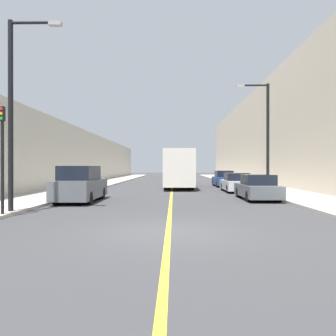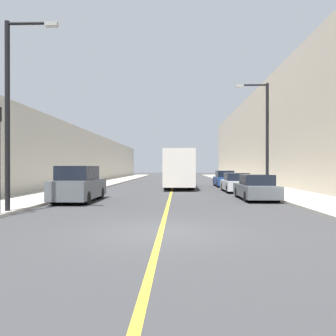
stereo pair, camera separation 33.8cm
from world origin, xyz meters
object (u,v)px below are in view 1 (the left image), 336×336
car_right_mid (236,183)px  car_right_far (223,179)px  car_right_near (257,188)px  street_lamp_right (265,132)px  bus (178,168)px  street_lamp_left (15,104)px  traffic_light (2,155)px  parked_suv_left (81,185)px

car_right_mid → car_right_far: bearing=89.3°
car_right_near → car_right_far: bearing=90.1°
car_right_far → street_lamp_right: size_ratio=0.64×
car_right_far → car_right_mid: bearing=-90.7°
bus → street_lamp_left: bearing=-110.4°
car_right_mid → traffic_light: traffic_light is taller
street_lamp_left → traffic_light: size_ratio=1.89×
car_right_near → car_right_mid: 5.94m
bus → parked_suv_left: 14.52m
bus → street_lamp_left: street_lamp_left is taller
car_right_far → street_lamp_right: (1.20, -10.24, 3.54)m
bus → car_right_mid: 7.67m
bus → car_right_near: bearing=-69.9°
parked_suv_left → street_lamp_right: (11.16, 3.85, 3.34)m
bus → parked_suv_left: size_ratio=2.62×
bus → street_lamp_left: (-6.79, -18.28, 2.63)m
car_right_far → traffic_light: 22.84m
parked_suv_left → street_lamp_right: bearing=19.0°
traffic_light → car_right_far: bearing=60.3°
parked_suv_left → traffic_light: size_ratio=1.21×
car_right_mid → car_right_near: bearing=-89.0°
street_lamp_right → bus: bearing=120.5°
parked_suv_left → car_right_far: (9.96, 14.09, -0.20)m
car_right_mid → traffic_light: (-11.20, -12.89, 1.68)m
parked_suv_left → car_right_mid: size_ratio=1.11×
street_lamp_right → traffic_light: bearing=-142.6°
car_right_near → parked_suv_left: bearing=-172.9°
car_right_far → street_lamp_right: street_lamp_right is taller
parked_suv_left → street_lamp_right: street_lamp_right is taller
car_right_near → bus: bearing=110.1°
street_lamp_left → traffic_light: (-0.07, -0.83, -2.09)m
car_right_near → car_right_mid: car_right_near is taller
car_right_far → traffic_light: bearing=-119.7°
parked_suv_left → street_lamp_left: bearing=-104.3°
bus → street_lamp_left: 19.67m
car_right_near → car_right_far: car_right_far is taller
car_right_far → street_lamp_left: size_ratio=0.61×
bus → traffic_light: size_ratio=3.17×
traffic_light → car_right_near: bearing=31.6°
bus → parked_suv_left: bearing=-112.5°
car_right_near → street_lamp_left: size_ratio=0.59×
car_right_mid → car_right_far: 6.91m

